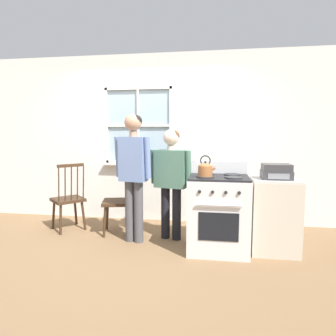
# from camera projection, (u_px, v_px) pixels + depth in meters

# --- Properties ---
(ground_plane) EXTENTS (16.00, 16.00, 0.00)m
(ground_plane) POSITION_uv_depth(u_px,v_px,m) (130.00, 251.00, 3.67)
(ground_plane) COLOR brown
(wall_back) EXTENTS (6.40, 0.16, 2.70)m
(wall_back) POSITION_uv_depth(u_px,v_px,m) (154.00, 140.00, 4.89)
(wall_back) COLOR silver
(wall_back) RESTS_ON ground_plane
(chair_by_window) EXTENTS (0.49, 0.51, 1.01)m
(chair_by_window) POSITION_uv_depth(u_px,v_px,m) (119.00, 202.00, 4.31)
(chair_by_window) COLOR #3D2819
(chair_by_window) RESTS_ON ground_plane
(chair_near_wall) EXTENTS (0.58, 0.58, 1.01)m
(chair_near_wall) POSITION_uv_depth(u_px,v_px,m) (68.00, 200.00, 4.45)
(chair_near_wall) COLOR #3D2819
(chair_near_wall) RESTS_ON ground_plane
(person_elderly_left) EXTENTS (0.51, 0.27, 1.68)m
(person_elderly_left) POSITION_uv_depth(u_px,v_px,m) (133.00, 165.00, 3.89)
(person_elderly_left) COLOR #4C4C51
(person_elderly_left) RESTS_ON ground_plane
(person_teen_center) EXTENTS (0.59, 0.30, 1.49)m
(person_teen_center) POSITION_uv_depth(u_px,v_px,m) (171.00, 173.00, 4.01)
(person_teen_center) COLOR black
(person_teen_center) RESTS_ON ground_plane
(stove) EXTENTS (0.72, 0.68, 1.08)m
(stove) POSITION_uv_depth(u_px,v_px,m) (218.00, 213.00, 3.66)
(stove) COLOR silver
(stove) RESTS_ON ground_plane
(kettle) EXTENTS (0.21, 0.17, 0.25)m
(kettle) POSITION_uv_depth(u_px,v_px,m) (205.00, 169.00, 3.49)
(kettle) COLOR #A86638
(kettle) RESTS_ON stove
(potted_plant) EXTENTS (0.11, 0.11, 0.25)m
(potted_plant) POSITION_uv_depth(u_px,v_px,m) (152.00, 159.00, 4.84)
(potted_plant) COLOR #42474C
(potted_plant) RESTS_ON wall_back
(handbag) EXTENTS (0.22, 0.24, 0.31)m
(handbag) POSITION_uv_depth(u_px,v_px,m) (134.00, 176.00, 4.29)
(handbag) COLOR black
(handbag) RESTS_ON chair_by_window
(side_counter) EXTENTS (0.55, 0.50, 0.90)m
(side_counter) POSITION_uv_depth(u_px,v_px,m) (274.00, 215.00, 3.62)
(side_counter) COLOR beige
(side_counter) RESTS_ON ground_plane
(stereo) EXTENTS (0.34, 0.29, 0.18)m
(stereo) POSITION_uv_depth(u_px,v_px,m) (276.00, 172.00, 3.54)
(stereo) COLOR #38383A
(stereo) RESTS_ON side_counter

